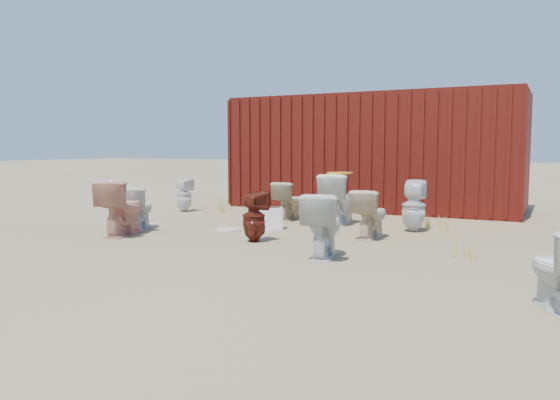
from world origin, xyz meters
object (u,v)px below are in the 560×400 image
at_px(toilet_back_beige_right, 370,214).
at_px(toilet_back_yellowlid, 340,199).
at_px(toilet_front_c, 323,225).
at_px(toilet_back_beige_left, 289,201).
at_px(toilet_front_a, 139,208).
at_px(toilet_front_pink, 122,207).
at_px(shipping_container, 376,153).
at_px(loose_tank, 267,218).
at_px(toilet_back_a, 184,195).
at_px(toilet_front_maroon, 254,217).
at_px(toilet_back_e, 414,206).

relative_size(toilet_back_beige_right, toilet_back_yellowlid, 0.82).
distance_m(toilet_front_c, toilet_back_beige_left, 3.47).
height_order(toilet_front_a, toilet_front_pink, toilet_front_pink).
xyz_separation_m(shipping_container, loose_tank, (-0.59, -3.92, -1.02)).
xyz_separation_m(shipping_container, toilet_front_a, (-2.39, -4.88, -0.86)).
height_order(toilet_back_a, toilet_back_beige_left, same).
xyz_separation_m(toilet_back_beige_left, toilet_back_yellowlid, (1.02, -0.11, 0.08)).
height_order(toilet_back_beige_left, loose_tank, toilet_back_beige_left).
distance_m(toilet_front_a, toilet_back_beige_right, 3.65).
bearing_deg(toilet_back_beige_right, shipping_container, -70.37).
bearing_deg(loose_tank, shipping_container, 49.07).
bearing_deg(toilet_front_pink, toilet_back_a, -82.45).
bearing_deg(loose_tank, toilet_back_a, 120.18).
distance_m(toilet_front_maroon, toilet_back_yellowlid, 2.26).
relative_size(shipping_container, toilet_back_a, 8.70).
xyz_separation_m(toilet_front_a, toilet_back_e, (3.96, 1.76, 0.06)).
xyz_separation_m(toilet_back_beige_left, toilet_back_beige_right, (1.96, -1.33, 0.01)).
relative_size(toilet_front_c, toilet_back_e, 0.96).
bearing_deg(loose_tank, toilet_front_maroon, -102.26).
height_order(shipping_container, toilet_front_pink, shipping_container).
height_order(toilet_front_pink, loose_tank, toilet_front_pink).
bearing_deg(toilet_back_beige_left, shipping_container, -103.94).
height_order(toilet_front_maroon, toilet_back_beige_right, toilet_back_beige_right).
height_order(toilet_front_pink, toilet_back_e, toilet_front_pink).
bearing_deg(toilet_back_beige_right, loose_tank, -0.37).
bearing_deg(toilet_front_pink, toilet_back_beige_left, -129.82).
distance_m(toilet_back_beige_right, toilet_back_yellowlid, 1.53).
xyz_separation_m(toilet_front_a, toilet_back_yellowlid, (2.62, 2.05, 0.09)).
xyz_separation_m(toilet_back_a, toilet_back_yellowlid, (3.50, -0.29, 0.08)).
bearing_deg(toilet_front_c, toilet_back_beige_left, -69.25).
xyz_separation_m(toilet_front_maroon, toilet_back_yellowlid, (0.41, 2.23, 0.08)).
height_order(toilet_front_a, toilet_back_beige_left, toilet_back_beige_left).
bearing_deg(toilet_back_a, toilet_front_pink, 117.20).
distance_m(shipping_container, toilet_back_e, 3.59).
height_order(toilet_back_beige_right, toilet_back_e, toilet_back_e).
bearing_deg(shipping_container, toilet_back_beige_right, -73.88).
bearing_deg(toilet_front_a, toilet_back_yellowlid, -164.51).
bearing_deg(loose_tank, toilet_back_yellowlid, 20.75).
xyz_separation_m(shipping_container, toilet_back_a, (-3.27, -2.54, -0.85)).
relative_size(toilet_back_beige_right, toilet_back_e, 0.88).
xyz_separation_m(shipping_container, toilet_back_beige_left, (-0.79, -2.72, -0.85)).
distance_m(toilet_back_beige_left, toilet_back_beige_right, 2.36).
bearing_deg(toilet_front_c, toilet_front_pink, -15.13).
distance_m(shipping_container, toilet_back_yellowlid, 2.94).
bearing_deg(toilet_back_yellowlid, toilet_front_pink, 50.18).
relative_size(shipping_container, loose_tank, 12.00).
distance_m(toilet_back_beige_left, toilet_back_yellowlid, 1.03).
distance_m(shipping_container, toilet_back_beige_left, 2.96).
height_order(toilet_front_pink, toilet_front_maroon, toilet_front_pink).
height_order(toilet_back_a, loose_tank, toilet_back_a).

